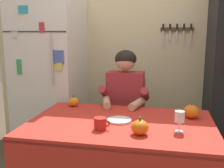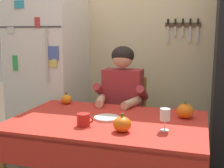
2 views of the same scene
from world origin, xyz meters
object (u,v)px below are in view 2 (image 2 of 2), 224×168
object	(u,v)px
dining_table	(107,131)
pumpkin_medium	(185,111)
refrigerator	(49,76)
chair_behind_person	(126,119)
pumpkin_large	(122,124)
seated_person	(121,102)
wine_glass	(165,115)
serving_tray	(107,118)
coffee_mug	(84,120)
pumpkin_small	(66,99)

from	to	relation	value
dining_table	pumpkin_medium	size ratio (longest dim) A/B	10.75
refrigerator	chair_behind_person	distance (m)	0.97
pumpkin_large	pumpkin_medium	distance (m)	0.57
chair_behind_person	pumpkin_large	world-z (taller)	chair_behind_person
seated_person	pumpkin_medium	xyz separation A→B (m)	(0.60, -0.38, 0.06)
wine_glass	serving_tray	xyz separation A→B (m)	(-0.44, 0.14, -0.09)
seated_person	wine_glass	size ratio (longest dim) A/B	8.47
refrigerator	coffee_mug	bearing A→B (deg)	-51.46
coffee_mug	pumpkin_large	distance (m)	0.28
pumpkin_small	wine_glass	bearing A→B (deg)	-27.35
refrigerator	seated_person	xyz separation A→B (m)	(0.89, -0.28, -0.16)
refrigerator	chair_behind_person	world-z (taller)	refrigerator
coffee_mug	pumpkin_small	size ratio (longest dim) A/B	1.11
seated_person	dining_table	bearing A→B (deg)	-84.27
pumpkin_large	pumpkin_medium	xyz separation A→B (m)	(0.37, 0.43, 0.00)
chair_behind_person	pumpkin_large	bearing A→B (deg)	-77.04
dining_table	pumpkin_large	xyz separation A→B (m)	(0.17, -0.21, 0.13)
chair_behind_person	seated_person	size ratio (longest dim) A/B	0.75
coffee_mug	wine_glass	size ratio (longest dim) A/B	0.79
coffee_mug	pumpkin_medium	xyz separation A→B (m)	(0.65, 0.39, 0.01)
wine_glass	chair_behind_person	bearing A→B (deg)	118.44
wine_glass	serving_tray	world-z (taller)	wine_glass
pumpkin_large	pumpkin_medium	bearing A→B (deg)	49.52
dining_table	chair_behind_person	world-z (taller)	chair_behind_person
seated_person	pumpkin_small	xyz separation A→B (m)	(-0.44, -0.23, 0.04)
refrigerator	pumpkin_medium	distance (m)	1.63
wine_glass	serving_tray	bearing A→B (deg)	162.48
refrigerator	coffee_mug	world-z (taller)	refrigerator
serving_tray	refrigerator	bearing A→B (deg)	137.72
chair_behind_person	wine_glass	size ratio (longest dim) A/B	6.33
dining_table	serving_tray	bearing A→B (deg)	110.81
chair_behind_person	pumpkin_large	distance (m)	1.06
pumpkin_medium	chair_behind_person	bearing A→B (deg)	136.27
serving_tray	pumpkin_small	bearing A→B (deg)	145.06
pumpkin_large	wine_glass	bearing A→B (deg)	21.15
pumpkin_large	pumpkin_medium	world-z (taller)	pumpkin_medium
coffee_mug	pumpkin_large	bearing A→B (deg)	-7.85
refrigerator	pumpkin_small	world-z (taller)	refrigerator
pumpkin_large	pumpkin_small	size ratio (longest dim) A/B	1.15
dining_table	wine_glass	xyz separation A→B (m)	(0.43, -0.11, 0.19)
wine_glass	pumpkin_small	world-z (taller)	wine_glass
coffee_mug	dining_table	bearing A→B (deg)	56.97
refrigerator	pumpkin_large	world-z (taller)	refrigerator
seated_person	coffee_mug	size ratio (longest dim) A/B	10.70
chair_behind_person	wine_glass	xyz separation A→B (m)	(0.49, -0.90, 0.33)
refrigerator	dining_table	size ratio (longest dim) A/B	1.29
refrigerator	dining_table	xyz separation A→B (m)	(0.95, -0.88, -0.24)
seated_person	coffee_mug	world-z (taller)	seated_person
seated_person	wine_glass	world-z (taller)	seated_person
seated_person	pumpkin_medium	distance (m)	0.71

